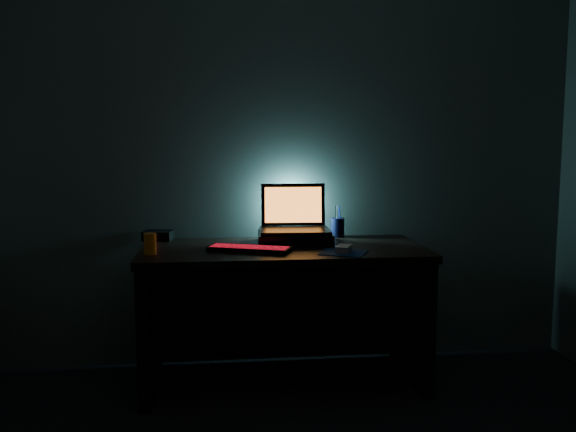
# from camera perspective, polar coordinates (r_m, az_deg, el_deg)

# --- Properties ---
(room) EXTENTS (3.50, 4.00, 2.50)m
(room) POSITION_cam_1_polar(r_m,az_deg,el_deg) (1.75, 5.15, 4.15)
(room) COLOR black
(room) RESTS_ON ground
(desk) EXTENTS (1.50, 0.70, 0.75)m
(desk) POSITION_cam_1_polar(r_m,az_deg,el_deg) (3.51, -0.52, -6.77)
(desk) COLOR black
(desk) RESTS_ON ground
(riser) EXTENTS (0.41, 0.32, 0.06)m
(riser) POSITION_cam_1_polar(r_m,az_deg,el_deg) (3.52, 0.61, -1.94)
(riser) COLOR black
(riser) RESTS_ON desk
(laptop) EXTENTS (0.39, 0.30, 0.26)m
(laptop) POSITION_cam_1_polar(r_m,az_deg,el_deg) (3.56, 0.55, -0.37)
(laptop) COLOR black
(laptop) RESTS_ON riser
(keyboard) EXTENTS (0.44, 0.28, 0.03)m
(keyboard) POSITION_cam_1_polar(r_m,az_deg,el_deg) (3.28, -3.46, -2.94)
(keyboard) COLOR black
(keyboard) RESTS_ON desk
(mousepad) EXTENTS (0.28, 0.27, 0.00)m
(mousepad) POSITION_cam_1_polar(r_m,az_deg,el_deg) (3.25, 4.95, -3.25)
(mousepad) COLOR #0B2451
(mousepad) RESTS_ON desk
(mouse) EXTENTS (0.10, 0.13, 0.03)m
(mouse) POSITION_cam_1_polar(r_m,az_deg,el_deg) (3.24, 4.96, -2.93)
(mouse) COLOR gray
(mouse) RESTS_ON mousepad
(pen_cup) EXTENTS (0.08, 0.08, 0.11)m
(pen_cup) POSITION_cam_1_polar(r_m,az_deg,el_deg) (3.74, 4.44, -1.03)
(pen_cup) COLOR black
(pen_cup) RESTS_ON desk
(juice_glass) EXTENTS (0.07, 0.07, 0.11)m
(juice_glass) POSITION_cam_1_polar(r_m,az_deg,el_deg) (3.26, -12.16, -2.44)
(juice_glass) COLOR orange
(juice_glass) RESTS_ON desk
(router) EXTENTS (0.18, 0.15, 0.05)m
(router) POSITION_cam_1_polar(r_m,az_deg,el_deg) (3.69, -11.49, -1.71)
(router) COLOR black
(router) RESTS_ON desk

